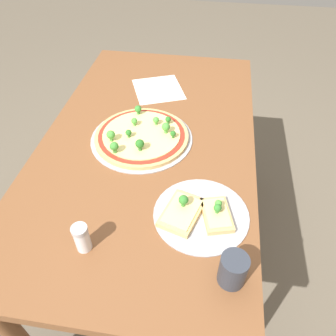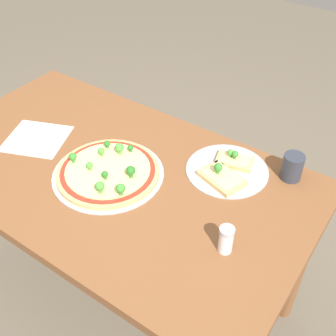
{
  "view_description": "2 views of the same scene",
  "coord_description": "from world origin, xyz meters",
  "px_view_note": "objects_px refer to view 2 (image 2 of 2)",
  "views": [
    {
      "loc": [
        -0.93,
        -0.22,
        1.52
      ],
      "look_at": [
        -0.17,
        -0.1,
        0.77
      ],
      "focal_mm": 35.0,
      "sensor_mm": 36.0,
      "label": 1
    },
    {
      "loc": [
        -0.78,
        0.78,
        1.7
      ],
      "look_at": [
        -0.17,
        -0.1,
        0.77
      ],
      "focal_mm": 45.0,
      "sensor_mm": 36.0,
      "label": 2
    }
  ],
  "objects_px": {
    "drinking_cup": "(292,167)",
    "condiment_shaker": "(226,239)",
    "pizza_tray_whole": "(108,172)",
    "pizza_tray_slice": "(227,170)",
    "dining_table": "(113,190)"
  },
  "relations": [
    {
      "from": "pizza_tray_whole",
      "to": "pizza_tray_slice",
      "type": "distance_m",
      "value": 0.4
    },
    {
      "from": "pizza_tray_slice",
      "to": "drinking_cup",
      "type": "distance_m",
      "value": 0.21
    },
    {
      "from": "drinking_cup",
      "to": "pizza_tray_slice",
      "type": "bearing_deg",
      "value": 27.82
    },
    {
      "from": "pizza_tray_whole",
      "to": "pizza_tray_slice",
      "type": "bearing_deg",
      "value": -143.58
    },
    {
      "from": "dining_table",
      "to": "pizza_tray_whole",
      "type": "bearing_deg",
      "value": 115.49
    },
    {
      "from": "drinking_cup",
      "to": "condiment_shaker",
      "type": "xyz_separation_m",
      "value": [
        0.03,
        0.39,
        -0.0
      ]
    },
    {
      "from": "pizza_tray_whole",
      "to": "pizza_tray_slice",
      "type": "xyz_separation_m",
      "value": [
        -0.32,
        -0.24,
        -0.0
      ]
    },
    {
      "from": "pizza_tray_slice",
      "to": "drinking_cup",
      "type": "height_order",
      "value": "drinking_cup"
    },
    {
      "from": "pizza_tray_whole",
      "to": "condiment_shaker",
      "type": "relative_size",
      "value": 4.28
    },
    {
      "from": "dining_table",
      "to": "pizza_tray_slice",
      "type": "height_order",
      "value": "pizza_tray_slice"
    },
    {
      "from": "dining_table",
      "to": "drinking_cup",
      "type": "xyz_separation_m",
      "value": [
        -0.52,
        -0.31,
        0.14
      ]
    },
    {
      "from": "pizza_tray_whole",
      "to": "pizza_tray_slice",
      "type": "relative_size",
      "value": 1.33
    },
    {
      "from": "pizza_tray_slice",
      "to": "condiment_shaker",
      "type": "relative_size",
      "value": 3.21
    },
    {
      "from": "drinking_cup",
      "to": "condiment_shaker",
      "type": "distance_m",
      "value": 0.39
    },
    {
      "from": "pizza_tray_whole",
      "to": "drinking_cup",
      "type": "distance_m",
      "value": 0.61
    }
  ]
}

